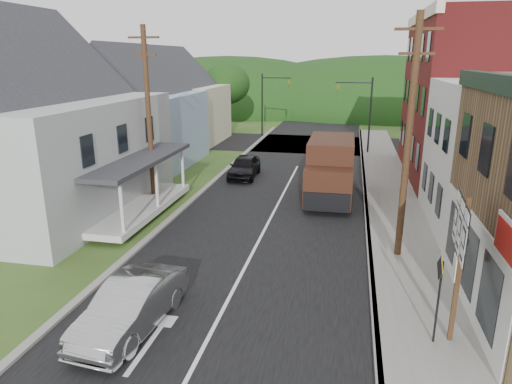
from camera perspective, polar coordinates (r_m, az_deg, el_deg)
The scene contains 23 objects.
ground at distance 15.91m, azimuth -2.51°, elevation -11.55°, with size 120.00×120.00×0.00m, color #2D4719.
road at distance 25.00m, azimuth 3.08°, elevation -0.93°, with size 9.00×90.00×0.02m, color black.
cross_road at distance 41.43m, azimuth 6.67°, elevation 5.99°, with size 60.00×9.00×0.02m, color black.
sidewalk_right at distance 22.96m, azimuth 17.03°, elevation -3.07°, with size 2.80×55.00×0.15m, color slate.
curb_right at distance 22.86m, azimuth 13.66°, elevation -2.89°, with size 0.20×55.00×0.15m, color slate.
curb_left at distance 24.25m, azimuth -8.58°, elevation -1.51°, with size 0.30×55.00×0.12m, color slate.
storefront_red at distance 31.67m, azimuth 26.34°, elevation 10.34°, with size 8.00×12.00×10.00m, color maroon.
house_gray at distance 25.20m, azimuth -26.67°, elevation 7.37°, with size 10.20×12.24×8.35m.
house_blue at distance 34.08m, azimuth -13.80°, elevation 9.65°, with size 7.14×8.16×7.28m.
house_cream at distance 42.52m, azimuth -9.22°, elevation 11.18°, with size 7.14×8.16×7.28m.
utility_pole_right at distance 17.46m, azimuth 18.52°, elevation 6.35°, with size 1.60×0.26×9.00m.
utility_pole_left at distance 23.97m, azimuth -13.27°, elevation 9.31°, with size 1.60×0.26×9.00m.
traffic_signal_right at distance 37.29m, azimuth 13.06°, elevation 10.35°, with size 2.87×0.20×6.00m.
traffic_signal_left at distance 44.94m, azimuth 1.67°, elevation 11.74°, with size 2.87×0.20×6.00m.
tree_left_b at distance 32.90m, azimuth -27.39°, elevation 10.17°, with size 4.80×4.80×6.94m.
tree_left_c at distance 40.47m, azimuth -22.74°, elevation 13.08°, with size 5.80×5.80×8.41m.
tree_left_d at distance 47.36m, azimuth -3.75°, elevation 13.32°, with size 4.80×4.80×6.94m.
forested_ridge at distance 69.10m, azimuth 8.84°, elevation 10.09°, with size 90.00×30.00×16.00m, color #14340F.
silver_sedan at distance 13.74m, azimuth -15.30°, elevation -13.61°, with size 1.52×4.37×1.44m, color #A4A4A9.
dark_sedan at distance 29.43m, azimuth -1.48°, elevation 3.18°, with size 1.67×4.14×1.41m, color black.
delivery_van at distance 24.85m, azimuth 9.27°, elevation 2.74°, with size 2.47×5.89×3.29m.
route_sign_cluster at distance 12.81m, azimuth 24.07°, elevation -6.70°, with size 0.30×2.29×4.01m.
warning_sign at distance 12.95m, azimuth 21.88°, elevation -11.07°, with size 0.10×0.69×2.50m.
Camera 1 is at (3.51, -13.60, 7.48)m, focal length 32.00 mm.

